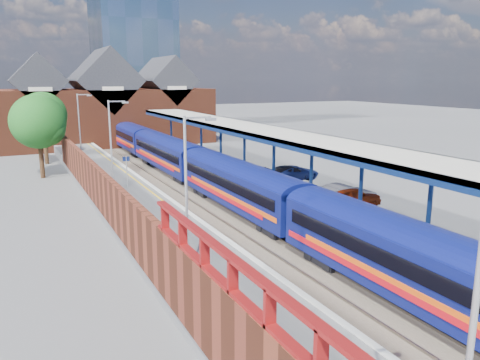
# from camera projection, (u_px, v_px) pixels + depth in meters

# --- Properties ---
(ground) EXTENTS (240.00, 240.00, 0.00)m
(ground) POSITION_uv_depth(u_px,v_px,m) (165.00, 179.00, 45.06)
(ground) COLOR #5B5B5E
(ground) RESTS_ON ground
(ballast_bed) EXTENTS (6.00, 76.00, 0.06)m
(ballast_bed) POSITION_uv_depth(u_px,v_px,m) (205.00, 203.00, 36.31)
(ballast_bed) COLOR #473D33
(ballast_bed) RESTS_ON ground
(rails) EXTENTS (4.51, 76.00, 0.14)m
(rails) POSITION_uv_depth(u_px,v_px,m) (205.00, 202.00, 36.29)
(rails) COLOR slate
(rails) RESTS_ON ground
(left_platform) EXTENTS (5.00, 76.00, 1.00)m
(left_platform) POSITION_uv_depth(u_px,v_px,m) (134.00, 206.00, 33.81)
(left_platform) COLOR #565659
(left_platform) RESTS_ON ground
(right_platform) EXTENTS (6.00, 76.00, 1.00)m
(right_platform) POSITION_uv_depth(u_px,v_px,m) (271.00, 189.00, 38.82)
(right_platform) COLOR #565659
(right_platform) RESTS_ON ground
(coping_left) EXTENTS (0.30, 76.00, 0.05)m
(coping_left) POSITION_uv_depth(u_px,v_px,m) (165.00, 195.00, 34.73)
(coping_left) COLOR silver
(coping_left) RESTS_ON left_platform
(coping_right) EXTENTS (0.30, 76.00, 0.05)m
(coping_right) POSITION_uv_depth(u_px,v_px,m) (241.00, 187.00, 37.47)
(coping_right) COLOR silver
(coping_right) RESTS_ON right_platform
(yellow_line) EXTENTS (0.14, 76.00, 0.01)m
(yellow_line) POSITION_uv_depth(u_px,v_px,m) (157.00, 196.00, 34.47)
(yellow_line) COLOR yellow
(yellow_line) RESTS_ON left_platform
(train) EXTENTS (2.87, 65.90, 3.45)m
(train) POSITION_uv_depth(u_px,v_px,m) (198.00, 165.00, 40.96)
(train) COLOR navy
(train) RESTS_ON ground
(canopy) EXTENTS (4.50, 52.00, 4.48)m
(canopy) POSITION_uv_depth(u_px,v_px,m) (255.00, 130.00, 39.29)
(canopy) COLOR navy
(canopy) RESTS_ON right_platform
(lamp_post_a) EXTENTS (1.48, 0.18, 7.00)m
(lamp_post_a) POSITION_uv_depth(u_px,v_px,m) (476.00, 349.00, 7.99)
(lamp_post_a) COLOR #A5A8AA
(lamp_post_a) RESTS_ON left_platform
(lamp_post_b) EXTENTS (1.48, 0.18, 7.00)m
(lamp_post_b) POSITION_uv_depth(u_px,v_px,m) (189.00, 185.00, 20.24)
(lamp_post_b) COLOR #A5A8AA
(lamp_post_b) RESTS_ON left_platform
(lamp_post_c) EXTENTS (1.48, 0.18, 7.00)m
(lamp_post_c) POSITION_uv_depth(u_px,v_px,m) (113.00, 142.00, 34.23)
(lamp_post_c) COLOR #A5A8AA
(lamp_post_c) RESTS_ON left_platform
(lamp_post_d) EXTENTS (1.48, 0.18, 7.00)m
(lamp_post_d) POSITION_uv_depth(u_px,v_px,m) (81.00, 123.00, 48.22)
(lamp_post_d) COLOR #A5A8AA
(lamp_post_d) RESTS_ON left_platform
(platform_sign) EXTENTS (0.55, 0.08, 2.50)m
(platform_sign) POSITION_uv_depth(u_px,v_px,m) (126.00, 166.00, 37.06)
(platform_sign) COLOR #A5A8AA
(platform_sign) RESTS_ON left_platform
(brick_wall) EXTENTS (0.35, 50.00, 3.86)m
(brick_wall) POSITION_uv_depth(u_px,v_px,m) (115.00, 205.00, 26.61)
(brick_wall) COLOR maroon
(brick_wall) RESTS_ON left_platform
(station_building) EXTENTS (30.00, 12.12, 13.78)m
(station_building) POSITION_uv_depth(u_px,v_px,m) (106.00, 107.00, 68.39)
(station_building) COLOR maroon
(station_building) RESTS_ON ground
(glass_tower) EXTENTS (14.20, 14.20, 40.30)m
(glass_tower) POSITION_uv_depth(u_px,v_px,m) (132.00, 21.00, 88.84)
(glass_tower) COLOR #476179
(glass_tower) RESTS_ON ground
(tree_near) EXTENTS (5.20, 5.20, 8.10)m
(tree_near) POSITION_uv_depth(u_px,v_px,m) (40.00, 123.00, 44.58)
(tree_near) COLOR #382314
(tree_near) RESTS_ON ground
(tree_far) EXTENTS (5.20, 5.20, 8.10)m
(tree_far) POSITION_uv_depth(u_px,v_px,m) (45.00, 117.00, 52.01)
(tree_far) COLOR #382314
(tree_far) RESTS_ON ground
(parked_car_red) EXTENTS (4.49, 1.88, 1.52)m
(parked_car_red) POSITION_uv_depth(u_px,v_px,m) (350.00, 197.00, 31.33)
(parked_car_red) COLOR maroon
(parked_car_red) RESTS_ON right_platform
(parked_car_silver) EXTENTS (4.56, 1.60, 1.50)m
(parked_car_silver) POSITION_uv_depth(u_px,v_px,m) (345.00, 195.00, 31.78)
(parked_car_silver) COLOR #A2A2A6
(parked_car_silver) RESTS_ON right_platform
(parked_car_dark) EXTENTS (4.43, 1.88, 1.27)m
(parked_car_dark) POSITION_uv_depth(u_px,v_px,m) (290.00, 173.00, 39.75)
(parked_car_dark) COLOR black
(parked_car_dark) RESTS_ON right_platform
(parked_car_blue) EXTENTS (4.68, 2.56, 1.24)m
(parked_car_blue) POSITION_uv_depth(u_px,v_px,m) (294.00, 173.00, 40.03)
(parked_car_blue) COLOR navy
(parked_car_blue) RESTS_ON right_platform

